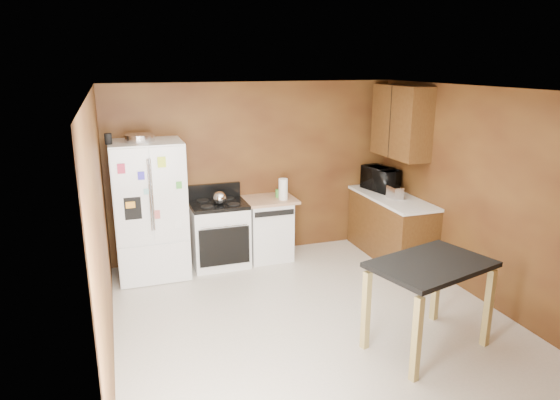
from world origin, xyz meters
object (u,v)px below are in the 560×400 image
green_canister (279,193)px  dishwasher (268,228)px  paper_towel (283,189)px  kettle (220,198)px  refrigerator (150,210)px  roasting_pan (140,138)px  island (430,276)px  toaster (395,192)px  gas_range (219,233)px  microwave (380,180)px  pen_cup (108,139)px

green_canister → dishwasher: green_canister is taller
green_canister → paper_towel: bearing=-84.1°
kettle → refrigerator: 0.92m
roasting_pan → green_canister: size_ratio=3.37×
green_canister → island: green_canister is taller
toaster → gas_range: 2.54m
kettle → microwave: size_ratio=0.32×
pen_cup → kettle: (1.35, 0.06, -0.87)m
kettle → green_canister: bearing=9.4°
microwave → gas_range: microwave is taller
dishwasher → green_canister: bearing=8.7°
roasting_pan → toaster: 3.54m
refrigerator → gas_range: refrigerator is taller
toaster → refrigerator: bearing=171.9°
roasting_pan → kettle: size_ratio=2.03×
dishwasher → kettle: bearing=-170.4°
green_canister → microwave: size_ratio=0.19×
gas_range → dishwasher: (0.72, 0.02, -0.01)m
pen_cup → dishwasher: 2.51m
paper_towel → dishwasher: bearing=149.1°
pen_cup → refrigerator: 1.06m
paper_towel → pen_cup: bearing=-178.2°
kettle → dishwasher: size_ratio=0.21×
microwave → refrigerator: refrigerator is taller
paper_towel → island: size_ratio=0.23×
microwave → dishwasher: size_ratio=0.64×
roasting_pan → kettle: 1.30m
roasting_pan → microwave: bearing=-0.3°
gas_range → toaster: bearing=-13.4°
refrigerator → gas_range: bearing=3.8°
gas_range → island: 3.15m
roasting_pan → toaster: (3.39, -0.51, -0.86)m
microwave → toaster: bearing=163.0°
refrigerator → dishwasher: refrigerator is taller
gas_range → dishwasher: 0.72m
pen_cup → toaster: (3.76, -0.41, -0.88)m
pen_cup → microwave: size_ratio=0.23×
pen_cup → dishwasher: pen_cup is taller
microwave → dishwasher: 1.84m
green_canister → refrigerator: bearing=-176.4°
dishwasher → island: island is taller
green_canister → island: bearing=-77.8°
kettle → paper_towel: 0.91m
pen_cup → refrigerator: size_ratio=0.07×
pen_cup → paper_towel: 2.41m
gas_range → island: (1.51, -2.75, 0.30)m
paper_towel → refrigerator: size_ratio=0.17×
toaster → roasting_pan: bearing=172.1°
kettle → gas_range: (-0.00, 0.10, -0.53)m
microwave → gas_range: size_ratio=0.52×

